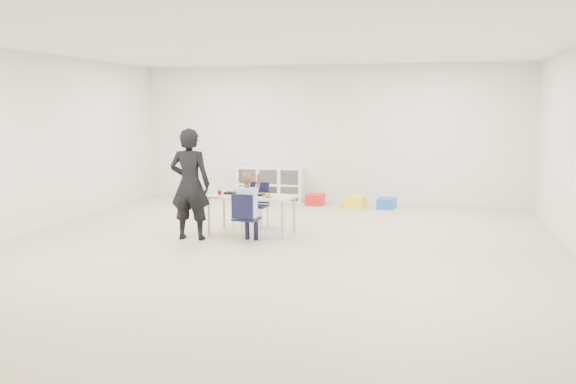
% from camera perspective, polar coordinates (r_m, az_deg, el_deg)
% --- Properties ---
extents(room, '(9.00, 9.02, 2.80)m').
position_cam_1_polar(room, '(8.23, -1.66, 4.07)').
color(room, beige).
rests_on(room, ground).
extents(table, '(1.38, 0.78, 0.61)m').
position_cam_1_polar(table, '(9.43, -3.41, -2.13)').
color(table, beige).
rests_on(table, ground).
extents(chair_near, '(0.38, 0.36, 0.73)m').
position_cam_1_polar(chair_near, '(8.86, -3.89, -2.42)').
color(chair_near, black).
rests_on(chair_near, ground).
extents(chair_far, '(0.38, 0.36, 0.73)m').
position_cam_1_polar(chair_far, '(9.97, -2.99, -1.23)').
color(chair_far, black).
rests_on(chair_far, ground).
extents(child, '(0.53, 0.53, 1.14)m').
position_cam_1_polar(child, '(8.82, -3.90, -1.08)').
color(child, '#BCD1FF').
rests_on(child, chair_near).
extents(lunch_tray_near, '(0.23, 0.18, 0.03)m').
position_cam_1_polar(lunch_tray_near, '(9.37, -2.90, -0.24)').
color(lunch_tray_near, black).
rests_on(lunch_tray_near, table).
extents(lunch_tray_far, '(0.23, 0.18, 0.03)m').
position_cam_1_polar(lunch_tray_far, '(9.57, -5.27, -0.09)').
color(lunch_tray_far, black).
rests_on(lunch_tray_far, table).
extents(milk_carton, '(0.08, 0.08, 0.10)m').
position_cam_1_polar(milk_carton, '(9.27, -3.55, -0.12)').
color(milk_carton, white).
rests_on(milk_carton, table).
extents(bread_roll, '(0.09, 0.09, 0.07)m').
position_cam_1_polar(bread_roll, '(9.18, -1.89, -0.29)').
color(bread_roll, '#B7854B').
rests_on(bread_roll, table).
extents(apple_near, '(0.07, 0.07, 0.07)m').
position_cam_1_polar(apple_near, '(9.47, -3.93, -0.03)').
color(apple_near, maroon).
rests_on(apple_near, table).
extents(apple_far, '(0.07, 0.07, 0.07)m').
position_cam_1_polar(apple_far, '(9.50, -6.42, -0.03)').
color(apple_far, maroon).
rests_on(apple_far, table).
extents(cubby_shelf, '(1.40, 0.40, 0.70)m').
position_cam_1_polar(cubby_shelf, '(12.75, -1.63, 0.76)').
color(cubby_shelf, white).
rests_on(cubby_shelf, ground).
extents(adult, '(0.63, 0.44, 1.65)m').
position_cam_1_polar(adult, '(9.10, -9.16, 0.72)').
color(adult, black).
rests_on(adult, ground).
extents(bin_red, '(0.34, 0.44, 0.21)m').
position_cam_1_polar(bin_red, '(12.26, 2.57, -0.69)').
color(bin_red, red).
rests_on(bin_red, ground).
extents(bin_yellow, '(0.40, 0.48, 0.22)m').
position_cam_1_polar(bin_yellow, '(11.99, 6.33, -0.92)').
color(bin_yellow, yellow).
rests_on(bin_yellow, ground).
extents(bin_blue, '(0.36, 0.44, 0.20)m').
position_cam_1_polar(bin_blue, '(11.96, 9.22, -1.04)').
color(bin_blue, blue).
rests_on(bin_blue, ground).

